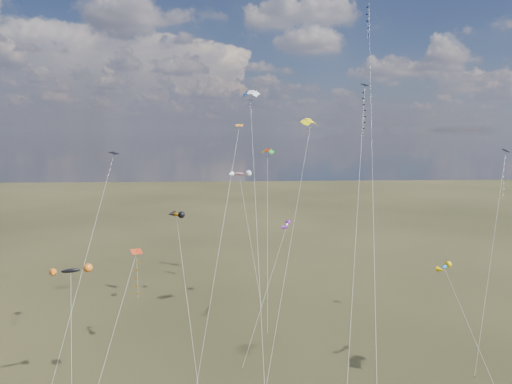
{
  "coord_description": "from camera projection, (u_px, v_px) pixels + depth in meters",
  "views": [
    {
      "loc": [
        -2.96,
        -35.47,
        26.25
      ],
      "look_at": [
        0.0,
        18.0,
        19.0
      ],
      "focal_mm": 32.0,
      "sensor_mm": 36.0,
      "label": 1
    }
  ],
  "objects": [
    {
      "name": "diamond_navy_tall",
      "position": [
        369.0,
        48.0,
        50.39
      ],
      "size": [
        7.62,
        30.78,
        41.4
      ],
      "color": "#0B1450",
      "rests_on": "ground"
    },
    {
      "name": "diamond_navy_right",
      "position": [
        503.0,
        182.0,
        56.31
      ],
      "size": [
        8.44,
        10.76,
        23.95
      ],
      "color": "#0C1C51",
      "rests_on": "ground"
    },
    {
      "name": "novelty_orange_black",
      "position": [
        176.0,
        215.0,
        50.02
      ],
      "size": [
        4.39,
        12.14,
        17.54
      ],
      "color": "#D27000",
      "rests_on": "ground"
    },
    {
      "name": "diamond_black_high",
      "position": [
        363.0,
        123.0,
        56.41
      ],
      "size": [
        8.55,
        24.71,
        32.1
      ],
      "color": "black",
      "rests_on": "ground"
    },
    {
      "name": "parafoil_blue_white",
      "position": [
        251.0,
        94.0,
        58.71
      ],
      "size": [
        2.51,
        28.45,
        31.74
      ],
      "color": "blue",
      "rests_on": "ground"
    },
    {
      "name": "diamond_red_low",
      "position": [
        135.0,
        280.0,
        43.25
      ],
      "size": [
        4.28,
        8.93,
        15.02
      ],
      "color": "red",
      "rests_on": "ground"
    },
    {
      "name": "diamond_black_mid",
      "position": [
        97.0,
        214.0,
        48.81
      ],
      "size": [
        4.59,
        14.65,
        23.84
      ],
      "color": "black",
      "rests_on": "ground"
    },
    {
      "name": "diamond_orange_center",
      "position": [
        229.0,
        191.0,
        52.88
      ],
      "size": [
        5.52,
        19.3,
        27.06
      ],
      "color": "orange",
      "rests_on": "ground"
    },
    {
      "name": "novelty_black_orange",
      "position": [
        71.0,
        271.0,
        43.57
      ],
      "size": [
        3.66,
        8.03,
        13.42
      ],
      "color": "black",
      "rests_on": "ground"
    },
    {
      "name": "parafoil_yellow",
      "position": [
        310.0,
        122.0,
        56.02
      ],
      "size": [
        7.89,
        15.14,
        28.07
      ],
      "color": "#CBB708",
      "rests_on": "ground"
    },
    {
      "name": "novelty_blue_yellow",
      "position": [
        445.0,
        268.0,
        47.59
      ],
      "size": [
        3.55,
        10.44,
        12.47
      ],
      "color": "blue",
      "rests_on": "ground"
    },
    {
      "name": "novelty_redwhite_stripe",
      "position": [
        239.0,
        174.0,
        79.3
      ],
      "size": [
        5.03,
        15.91,
        19.36
      ],
      "color": "red",
      "rests_on": "ground"
    },
    {
      "name": "novelty_white_purple",
      "position": [
        287.0,
        225.0,
        57.68
      ],
      "size": [
        6.68,
        10.33,
        14.77
      ],
      "color": "white",
      "rests_on": "ground"
    },
    {
      "name": "parafoil_tricolor",
      "position": [
        268.0,
        151.0,
        70.9
      ],
      "size": [
        2.36,
        16.02,
        23.72
      ],
      "color": "yellow",
      "rests_on": "ground"
    }
  ]
}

